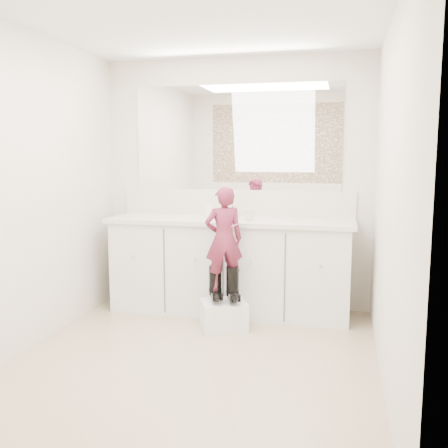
# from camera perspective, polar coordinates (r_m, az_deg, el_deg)

# --- Properties ---
(floor) EXTENTS (3.00, 3.00, 0.00)m
(floor) POSITION_cam_1_polar(r_m,az_deg,el_deg) (3.71, -3.66, -15.56)
(floor) COLOR #8C725C
(floor) RESTS_ON ground
(ceiling) EXTENTS (3.00, 3.00, 0.00)m
(ceiling) POSITION_cam_1_polar(r_m,az_deg,el_deg) (3.53, -4.03, 23.06)
(ceiling) COLOR white
(ceiling) RESTS_ON wall_back
(wall_back) EXTENTS (2.60, 0.00, 2.60)m
(wall_back) POSITION_cam_1_polar(r_m,az_deg,el_deg) (4.87, 1.38, 4.64)
(wall_back) COLOR beige
(wall_back) RESTS_ON floor
(wall_front) EXTENTS (2.60, 0.00, 2.60)m
(wall_front) POSITION_cam_1_polar(r_m,az_deg,el_deg) (2.04, -16.33, -0.18)
(wall_front) COLOR beige
(wall_front) RESTS_ON floor
(wall_left) EXTENTS (0.00, 3.00, 3.00)m
(wall_left) POSITION_cam_1_polar(r_m,az_deg,el_deg) (4.00, -21.98, 3.37)
(wall_left) COLOR beige
(wall_left) RESTS_ON floor
(wall_right) EXTENTS (0.00, 3.00, 3.00)m
(wall_right) POSITION_cam_1_polar(r_m,az_deg,el_deg) (3.28, 18.46, 2.67)
(wall_right) COLOR beige
(wall_right) RESTS_ON floor
(vanity_cabinet) EXTENTS (2.20, 0.55, 0.85)m
(vanity_cabinet) POSITION_cam_1_polar(r_m,az_deg,el_deg) (4.71, 0.66, -5.01)
(vanity_cabinet) COLOR silver
(vanity_cabinet) RESTS_ON floor
(countertop) EXTENTS (2.28, 0.58, 0.04)m
(countertop) POSITION_cam_1_polar(r_m,az_deg,el_deg) (4.61, 0.63, 0.35)
(countertop) COLOR beige
(countertop) RESTS_ON vanity_cabinet
(backsplash) EXTENTS (2.28, 0.03, 0.25)m
(backsplash) POSITION_cam_1_polar(r_m,az_deg,el_deg) (4.87, 1.34, 2.45)
(backsplash) COLOR beige
(backsplash) RESTS_ON countertop
(mirror) EXTENTS (2.00, 0.02, 1.00)m
(mirror) POSITION_cam_1_polar(r_m,az_deg,el_deg) (4.85, 1.37, 9.83)
(mirror) COLOR white
(mirror) RESTS_ON wall_back
(dot_panel) EXTENTS (2.00, 0.01, 1.20)m
(dot_panel) POSITION_cam_1_polar(r_m,az_deg,el_deg) (2.04, -16.69, 12.50)
(dot_panel) COLOR #472819
(dot_panel) RESTS_ON wall_front
(faucet) EXTENTS (0.08, 0.08, 0.10)m
(faucet) POSITION_cam_1_polar(r_m,az_deg,el_deg) (4.77, 1.06, 1.44)
(faucet) COLOR silver
(faucet) RESTS_ON countertop
(cup) EXTENTS (0.12, 0.12, 0.09)m
(cup) POSITION_cam_1_polar(r_m,az_deg,el_deg) (4.51, 2.88, 1.02)
(cup) COLOR beige
(cup) RESTS_ON countertop
(soap_bottle) EXTENTS (0.10, 0.10, 0.17)m
(soap_bottle) POSITION_cam_1_polar(r_m,az_deg,el_deg) (4.66, -1.74, 1.72)
(soap_bottle) COLOR white
(soap_bottle) RESTS_ON countertop
(step_stool) EXTENTS (0.46, 0.43, 0.24)m
(step_stool) POSITION_cam_1_polar(r_m,az_deg,el_deg) (4.33, -0.02, -10.36)
(step_stool) COLOR white
(step_stool) RESTS_ON floor
(boot_left) EXTENTS (0.19, 0.23, 0.31)m
(boot_left) POSITION_cam_1_polar(r_m,az_deg,el_deg) (4.27, -1.00, -6.80)
(boot_left) COLOR black
(boot_left) RESTS_ON step_stool
(boot_right) EXTENTS (0.19, 0.23, 0.31)m
(boot_right) POSITION_cam_1_polar(r_m,az_deg,el_deg) (4.24, 0.98, -6.92)
(boot_right) COLOR black
(boot_right) RESTS_ON step_stool
(toddler) EXTENTS (0.38, 0.32, 0.88)m
(toddler) POSITION_cam_1_polar(r_m,az_deg,el_deg) (4.17, -0.02, -1.73)
(toddler) COLOR #B33761
(toddler) RESTS_ON step_stool
(toothbrush) EXTENTS (0.13, 0.07, 0.06)m
(toothbrush) POSITION_cam_1_polar(r_m,az_deg,el_deg) (4.14, 0.92, -0.28)
(toothbrush) COLOR #D95495
(toothbrush) RESTS_ON toddler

